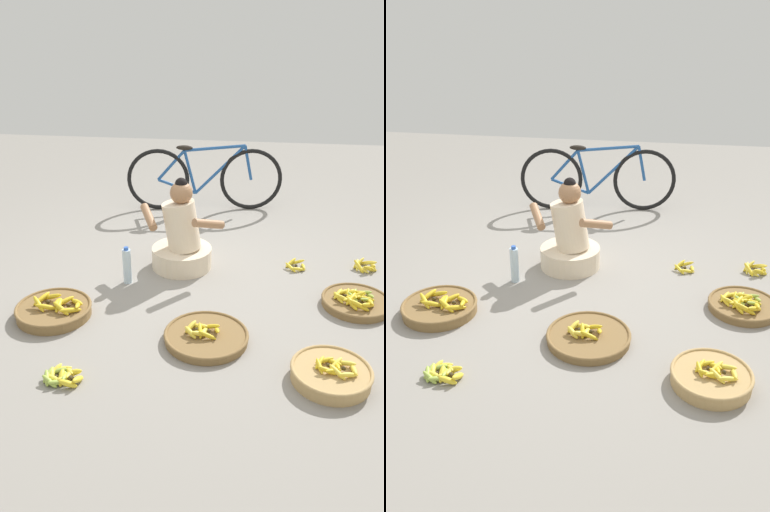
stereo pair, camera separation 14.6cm
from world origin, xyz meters
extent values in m
plane|color=gray|center=(0.00, 0.00, 0.00)|extent=(10.00, 10.00, 0.00)
cylinder|color=beige|center=(-0.15, 0.30, 0.09)|extent=(0.52, 0.52, 0.18)
cylinder|color=beige|center=(-0.15, 0.30, 0.39)|extent=(0.38, 0.33, 0.45)
sphere|color=#9E704C|center=(-0.15, 0.30, 0.68)|extent=(0.19, 0.19, 0.19)
sphere|color=black|center=(-0.15, 0.30, 0.76)|extent=(0.10, 0.10, 0.10)
cylinder|color=#9E704C|center=(-0.43, 0.26, 0.47)|extent=(0.20, 0.31, 0.16)
cylinder|color=#9E704C|center=(0.09, 0.17, 0.47)|extent=(0.27, 0.26, 0.16)
torus|color=black|center=(-0.61, 1.68, 0.34)|extent=(0.68, 0.13, 0.68)
torus|color=black|center=(0.40, 1.81, 0.34)|extent=(0.68, 0.13, 0.68)
cylinder|color=#1E4C8C|center=(0.06, 1.77, 0.45)|extent=(0.55, 0.10, 0.55)
cylinder|color=#1E4C8C|center=(-0.27, 1.72, 0.43)|extent=(0.15, 0.05, 0.49)
cylinder|color=#1E4C8C|center=(0.00, 1.76, 0.69)|extent=(0.65, 0.12, 0.08)
cylinder|color=#1E4C8C|center=(-0.41, 1.70, 0.27)|extent=(0.42, 0.09, 0.18)
cylinder|color=#1E4C8C|center=(-0.47, 1.70, 0.50)|extent=(0.32, 0.07, 0.35)
cylinder|color=#1E4C8C|center=(0.36, 1.80, 0.53)|extent=(0.11, 0.05, 0.38)
ellipsoid|color=black|center=(-0.33, 1.72, 0.70)|extent=(0.18, 0.08, 0.05)
cylinder|color=brown|center=(-0.98, -0.62, 0.04)|extent=(0.55, 0.55, 0.07)
torus|color=brown|center=(-0.98, -0.62, 0.07)|extent=(0.56, 0.56, 0.02)
ellipsoid|color=gold|center=(-0.79, -0.61, 0.10)|extent=(0.06, 0.17, 0.07)
ellipsoid|color=gold|center=(-0.81, -0.57, 0.10)|extent=(0.15, 0.13, 0.06)
ellipsoid|color=gold|center=(-0.91, -0.57, 0.10)|extent=(0.14, 0.14, 0.07)
ellipsoid|color=gold|center=(-0.93, -0.63, 0.10)|extent=(0.05, 0.16, 0.06)
ellipsoid|color=gold|center=(-0.89, -0.69, 0.11)|extent=(0.16, 0.10, 0.09)
ellipsoid|color=gold|center=(-0.82, -0.69, 0.10)|extent=(0.16, 0.11, 0.06)
sphere|color=#382D19|center=(-0.86, -0.62, 0.10)|extent=(0.03, 0.03, 0.03)
ellipsoid|color=gold|center=(-0.95, -0.59, 0.10)|extent=(0.06, 0.17, 0.07)
ellipsoid|color=gold|center=(-1.02, -0.53, 0.11)|extent=(0.17, 0.05, 0.08)
ellipsoid|color=gold|center=(-1.09, -0.56, 0.10)|extent=(0.11, 0.16, 0.08)
ellipsoid|color=gold|center=(-1.07, -0.65, 0.11)|extent=(0.14, 0.14, 0.10)
ellipsoid|color=gold|center=(-1.01, -0.67, 0.10)|extent=(0.17, 0.07, 0.07)
sphere|color=#382D19|center=(-1.02, -0.60, 0.10)|extent=(0.03, 0.03, 0.03)
cylinder|color=brown|center=(0.17, -0.79, 0.03)|extent=(0.57, 0.57, 0.05)
torus|color=brown|center=(0.17, -0.79, 0.05)|extent=(0.58, 0.58, 0.02)
ellipsoid|color=gold|center=(0.25, -0.78, 0.08)|extent=(0.05, 0.13, 0.08)
ellipsoid|color=gold|center=(0.20, -0.73, 0.08)|extent=(0.14, 0.06, 0.07)
ellipsoid|color=gold|center=(0.13, -0.80, 0.08)|extent=(0.05, 0.13, 0.08)
ellipsoid|color=gold|center=(0.19, -0.85, 0.08)|extent=(0.13, 0.04, 0.08)
sphere|color=#382D19|center=(0.19, -0.79, 0.08)|extent=(0.03, 0.03, 0.03)
ellipsoid|color=yellow|center=(0.16, -0.80, 0.08)|extent=(0.06, 0.13, 0.06)
ellipsoid|color=yellow|center=(0.12, -0.74, 0.08)|extent=(0.13, 0.07, 0.06)
ellipsoid|color=yellow|center=(0.06, -0.76, 0.08)|extent=(0.10, 0.12, 0.08)
ellipsoid|color=yellow|center=(0.07, -0.83, 0.08)|extent=(0.11, 0.11, 0.07)
ellipsoid|color=yellow|center=(0.13, -0.84, 0.08)|extent=(0.13, 0.09, 0.08)
sphere|color=#382D19|center=(0.11, -0.79, 0.08)|extent=(0.03, 0.03, 0.03)
cylinder|color=tan|center=(0.97, -1.11, 0.04)|extent=(0.49, 0.49, 0.08)
torus|color=tan|center=(0.97, -1.11, 0.08)|extent=(0.50, 0.50, 0.02)
ellipsoid|color=yellow|center=(1.10, -1.12, 0.10)|extent=(0.04, 0.13, 0.05)
ellipsoid|color=yellow|center=(1.06, -1.07, 0.10)|extent=(0.14, 0.07, 0.06)
ellipsoid|color=yellow|center=(1.00, -1.09, 0.11)|extent=(0.11, 0.12, 0.06)
ellipsoid|color=yellow|center=(1.00, -1.17, 0.11)|extent=(0.11, 0.12, 0.06)
ellipsoid|color=yellow|center=(1.06, -1.18, 0.10)|extent=(0.13, 0.07, 0.05)
sphere|color=#382D19|center=(1.04, -1.13, 0.11)|extent=(0.03, 0.03, 0.03)
ellipsoid|color=gold|center=(1.00, -1.10, 0.11)|extent=(0.04, 0.12, 0.06)
ellipsoid|color=gold|center=(0.99, -1.07, 0.10)|extent=(0.11, 0.10, 0.05)
ellipsoid|color=gold|center=(0.94, -1.06, 0.10)|extent=(0.13, 0.06, 0.05)
ellipsoid|color=gold|center=(0.90, -1.08, 0.10)|extent=(0.08, 0.12, 0.05)
ellipsoid|color=gold|center=(0.90, -1.12, 0.10)|extent=(0.06, 0.13, 0.06)
ellipsoid|color=gold|center=(0.94, -1.16, 0.11)|extent=(0.13, 0.05, 0.06)
ellipsoid|color=gold|center=(0.98, -1.15, 0.10)|extent=(0.12, 0.09, 0.05)
sphere|color=#382D19|center=(0.95, -1.11, 0.11)|extent=(0.03, 0.03, 0.03)
cylinder|color=brown|center=(1.26, -0.20, 0.03)|extent=(0.51, 0.51, 0.05)
torus|color=brown|center=(1.26, -0.20, 0.05)|extent=(0.53, 0.53, 0.02)
ellipsoid|color=#9EB747|center=(1.36, -0.18, 0.09)|extent=(0.05, 0.15, 0.09)
ellipsoid|color=#9EB747|center=(1.31, -0.12, 0.08)|extent=(0.15, 0.07, 0.07)
ellipsoid|color=#9EB747|center=(1.24, -0.15, 0.08)|extent=(0.10, 0.15, 0.06)
ellipsoid|color=#9EB747|center=(1.24, -0.22, 0.08)|extent=(0.10, 0.14, 0.06)
ellipsoid|color=#9EB747|center=(1.33, -0.24, 0.08)|extent=(0.14, 0.10, 0.08)
sphere|color=#382D19|center=(1.30, -0.19, 0.08)|extent=(0.03, 0.03, 0.03)
ellipsoid|color=gold|center=(1.31, -0.18, 0.08)|extent=(0.06, 0.13, 0.07)
ellipsoid|color=gold|center=(1.29, -0.12, 0.08)|extent=(0.11, 0.10, 0.06)
ellipsoid|color=gold|center=(1.22, -0.13, 0.07)|extent=(0.11, 0.11, 0.05)
ellipsoid|color=gold|center=(1.20, -0.16, 0.08)|extent=(0.05, 0.12, 0.07)
ellipsoid|color=gold|center=(1.23, -0.21, 0.07)|extent=(0.12, 0.08, 0.05)
ellipsoid|color=gold|center=(1.29, -0.20, 0.08)|extent=(0.11, 0.10, 0.07)
sphere|color=#382D19|center=(1.25, -0.16, 0.08)|extent=(0.03, 0.03, 0.03)
ellipsoid|color=yellow|center=(1.24, -0.19, 0.08)|extent=(0.04, 0.14, 0.07)
ellipsoid|color=yellow|center=(1.21, -0.14, 0.09)|extent=(0.14, 0.09, 0.08)
ellipsoid|color=yellow|center=(1.16, -0.13, 0.08)|extent=(0.14, 0.08, 0.05)
ellipsoid|color=yellow|center=(1.13, -0.16, 0.08)|extent=(0.10, 0.14, 0.06)
ellipsoid|color=yellow|center=(1.12, -0.22, 0.08)|extent=(0.08, 0.14, 0.05)
ellipsoid|color=yellow|center=(1.17, -0.25, 0.09)|extent=(0.14, 0.06, 0.08)
ellipsoid|color=yellow|center=(1.21, -0.25, 0.08)|extent=(0.14, 0.09, 0.06)
sphere|color=#382D19|center=(1.18, -0.19, 0.08)|extent=(0.03, 0.03, 0.03)
ellipsoid|color=gold|center=(1.35, -0.27, 0.09)|extent=(0.04, 0.16, 0.08)
ellipsoid|color=gold|center=(1.32, -0.21, 0.08)|extent=(0.15, 0.12, 0.06)
ellipsoid|color=gold|center=(1.25, -0.20, 0.09)|extent=(0.16, 0.09, 0.09)
ellipsoid|color=gold|center=(1.21, -0.23, 0.08)|extent=(0.12, 0.16, 0.07)
ellipsoid|color=gold|center=(1.21, -0.30, 0.08)|extent=(0.10, 0.16, 0.07)
ellipsoid|color=gold|center=(1.26, -0.34, 0.09)|extent=(0.16, 0.07, 0.10)
ellipsoid|color=gold|center=(1.32, -0.32, 0.09)|extent=(0.14, 0.14, 0.09)
sphere|color=#382D19|center=(1.27, -0.27, 0.08)|extent=(0.03, 0.03, 0.03)
ellipsoid|color=yellow|center=(0.90, 0.39, 0.02)|extent=(0.04, 0.14, 0.05)
ellipsoid|color=yellow|center=(0.85, 0.45, 0.03)|extent=(0.14, 0.06, 0.08)
ellipsoid|color=yellow|center=(0.80, 0.43, 0.03)|extent=(0.11, 0.12, 0.08)
ellipsoid|color=yellow|center=(0.79, 0.35, 0.02)|extent=(0.11, 0.13, 0.06)
ellipsoid|color=yellow|center=(0.86, 0.33, 0.02)|extent=(0.14, 0.07, 0.05)
sphere|color=#382D19|center=(0.84, 0.39, 0.02)|extent=(0.03, 0.03, 0.03)
ellipsoid|color=gold|center=(1.51, 0.44, 0.03)|extent=(0.07, 0.16, 0.06)
ellipsoid|color=gold|center=(1.47, 0.51, 0.03)|extent=(0.15, 0.11, 0.08)
ellipsoid|color=gold|center=(1.38, 0.49, 0.03)|extent=(0.12, 0.15, 0.06)
ellipsoid|color=gold|center=(1.38, 0.42, 0.04)|extent=(0.10, 0.15, 0.09)
ellipsoid|color=gold|center=(1.47, 0.39, 0.04)|extent=(0.15, 0.10, 0.09)
sphere|color=#382D19|center=(1.44, 0.45, 0.03)|extent=(0.03, 0.03, 0.03)
ellipsoid|color=yellow|center=(1.50, 0.45, 0.03)|extent=(0.03, 0.15, 0.09)
ellipsoid|color=yellow|center=(1.47, 0.51, 0.03)|extent=(0.14, 0.10, 0.08)
ellipsoid|color=yellow|center=(1.39, 0.50, 0.03)|extent=(0.12, 0.12, 0.09)
ellipsoid|color=yellow|center=(1.37, 0.46, 0.03)|extent=(0.05, 0.15, 0.08)
ellipsoid|color=yellow|center=(1.40, 0.40, 0.02)|extent=(0.14, 0.11, 0.06)
ellipsoid|color=yellow|center=(1.46, 0.39, 0.03)|extent=(0.15, 0.08, 0.08)
sphere|color=#382D19|center=(1.44, 0.45, 0.02)|extent=(0.03, 0.03, 0.03)
ellipsoid|color=#9EB747|center=(-0.64, -1.32, 0.03)|extent=(0.05, 0.13, 0.07)
ellipsoid|color=#9EB747|center=(-0.66, -1.29, 0.02)|extent=(0.12, 0.11, 0.06)
ellipsoid|color=#9EB747|center=(-0.71, -1.28, 0.03)|extent=(0.13, 0.06, 0.06)
ellipsoid|color=#9EB747|center=(-0.75, -1.32, 0.03)|extent=(0.06, 0.13, 0.07)
ellipsoid|color=#9EB747|center=(-0.75, -1.35, 0.03)|extent=(0.08, 0.13, 0.07)
ellipsoid|color=#9EB747|center=(-0.72, -1.38, 0.03)|extent=(0.13, 0.08, 0.07)
ellipsoid|color=#9EB747|center=(-0.67, -1.38, 0.03)|extent=(0.13, 0.09, 0.06)
sphere|color=#382D19|center=(-0.70, -1.33, 0.03)|extent=(0.03, 0.03, 0.03)
ellipsoid|color=yellow|center=(-0.55, -1.34, 0.03)|extent=(0.06, 0.13, 0.08)
ellipsoid|color=yellow|center=(-0.60, -1.28, 0.03)|extent=(0.13, 0.05, 0.08)
ellipsoid|color=yellow|center=(-0.66, -1.34, 0.03)|extent=(0.06, 0.13, 0.08)
ellipsoid|color=yellow|center=(-0.60, -1.39, 0.03)|extent=(0.13, 0.05, 0.07)
sphere|color=#382D19|center=(-0.60, -1.33, 0.03)|extent=(0.03, 0.03, 0.03)
ellipsoid|color=yellow|center=(-0.62, -1.30, 0.03)|extent=(0.04, 0.12, 0.07)
ellipsoid|color=yellow|center=(-0.64, -1.26, 0.03)|extent=(0.10, 0.12, 0.06)
ellipsoid|color=yellow|center=(-0.68, -1.24, 0.02)|extent=(0.13, 0.05, 0.05)
ellipsoid|color=yellow|center=(-0.72, -1.27, 0.03)|extent=(0.09, 0.12, 0.07)
ellipsoid|color=yellow|center=(-0.73, -1.31, 0.03)|extent=(0.07, 0.13, 0.07)
ellipsoid|color=yellow|center=(-0.69, -1.35, 0.02)|extent=(0.13, 0.07, 0.06)
ellipsoid|color=yellow|center=(-0.63, -1.33, 0.03)|extent=(0.10, 0.12, 0.06)
sphere|color=#382D19|center=(-0.68, -1.30, 0.03)|extent=(0.03, 0.03, 0.03)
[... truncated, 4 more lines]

